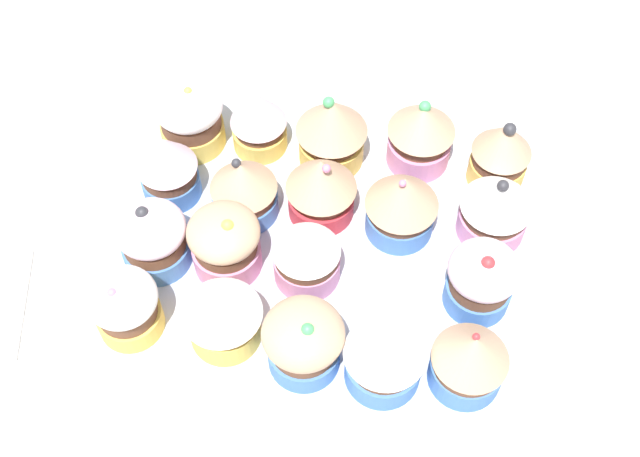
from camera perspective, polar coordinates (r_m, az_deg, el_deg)
The scene contains 21 objects.
ground_plane at distance 76.32cm, azimuth -0.00°, elevation -2.37°, with size 180.00×180.00×3.00cm, color beige.
baking_tray at distance 74.53cm, azimuth -0.00°, elevation -1.53°, with size 41.09×33.99×1.20cm.
cupcake_0 at distance 77.20cm, azimuth 12.42°, elevation 5.16°, with size 5.50×5.50×7.91cm.
cupcake_1 at distance 77.46cm, azimuth 6.99°, elevation 6.53°, with size 6.32×6.32×7.72cm.
cupcake_2 at distance 76.66cm, azimuth 0.80°, elevation 6.86°, with size 6.73×6.73×8.39cm.
cupcake_3 at distance 78.42cm, azimuth -4.28°, elevation 7.50°, with size 5.37×5.37×7.12cm.
cupcake_4 at distance 79.38cm, azimuth -8.99°, elevation 7.71°, with size 6.55×6.55×7.49cm.
cupcake_5 at distance 73.63cm, azimuth 12.10°, elevation 1.53°, with size 6.42×6.42×7.55cm.
cupcake_6 at distance 72.36cm, azimuth 5.68°, elevation 1.74°, with size 6.53×6.53×7.62cm.
cupcake_7 at distance 73.11cm, azimuth 0.08°, elevation 2.95°, with size 6.41×6.41×7.61cm.
cupcake_8 at distance 73.86cm, azimuth -5.30°, elevation 2.79°, with size 6.07×6.07×6.95cm.
cupcake_9 at distance 75.58cm, azimuth -10.54°, elevation 4.29°, with size 5.54×5.54×7.79cm.
cupcake_10 at distance 69.50cm, azimuth 11.10°, elevation -3.45°, with size 6.00×6.00×7.20cm.
cupcake_11 at distance 69.47cm, azimuth -0.94°, elevation -1.67°, with size 5.82×5.82×7.18cm.
cupcake_12 at distance 70.67cm, azimuth -6.58°, elevation -0.96°, with size 6.25×6.25×7.05cm.
cupcake_13 at distance 72.03cm, azimuth -11.47°, elevation -0.66°, with size 6.12×6.12×6.84cm.
cupcake_14 at distance 65.87cm, azimuth 10.33°, elevation -8.88°, with size 6.14×6.14×7.30cm.
cupcake_15 at distance 64.84cm, azimuth 4.51°, elevation -8.69°, with size 6.55×6.55×7.57cm.
cupcake_16 at distance 65.49cm, azimuth -1.15°, elevation -7.80°, with size 6.57×6.57×7.21cm.
cupcake_17 at distance 66.84cm, azimuth -6.79°, elevation -5.84°, with size 6.62×6.62×7.21cm.
cupcake_18 at distance 69.06cm, azimuth -13.33°, elevation -5.21°, with size 5.81×5.81×6.75cm.
Camera 1 is at (-6.43, 39.01, 63.78)cm, focal length 46.27 mm.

